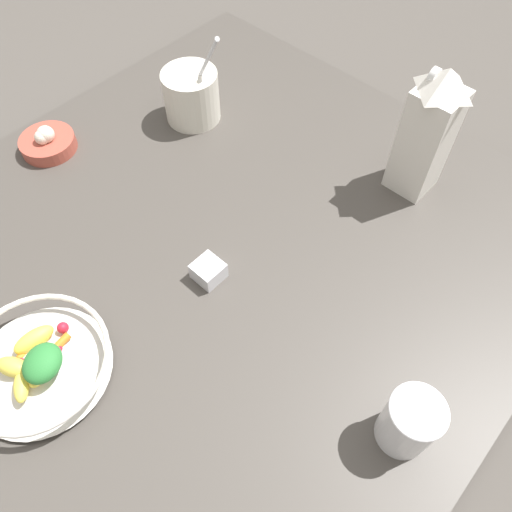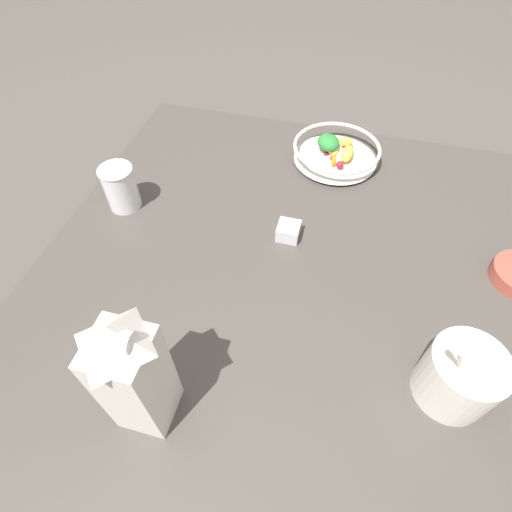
{
  "view_description": "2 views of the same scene",
  "coord_description": "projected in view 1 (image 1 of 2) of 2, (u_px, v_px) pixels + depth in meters",
  "views": [
    {
      "loc": [
        0.42,
        0.46,
        0.85
      ],
      "look_at": [
        0.03,
        0.1,
        0.08
      ],
      "focal_mm": 35.0,
      "sensor_mm": 36.0,
      "label": 1
    },
    {
      "loc": [
        -0.56,
        -0.05,
        0.76
      ],
      "look_at": [
        -0.03,
        0.09,
        0.09
      ],
      "focal_mm": 28.0,
      "sensor_mm": 36.0,
      "label": 2
    }
  ],
  "objects": [
    {
      "name": "drinking_cup",
      "position": [
        410.0,
        422.0,
        0.74
      ],
      "size": [
        0.09,
        0.09,
        0.12
      ],
      "color": "white",
      "rests_on": "countertop"
    },
    {
      "name": "countertop",
      "position": [
        229.0,
        239.0,
        1.03
      ],
      "size": [
        1.19,
        1.19,
        0.03
      ],
      "color": "#47423D",
      "rests_on": "ground_plane"
    },
    {
      "name": "milk_carton",
      "position": [
        427.0,
        132.0,
        0.98
      ],
      "size": [
        0.09,
        0.09,
        0.29
      ],
      "color": "silver",
      "rests_on": "countertop"
    },
    {
      "name": "spice_jar",
      "position": [
        209.0,
        272.0,
        0.95
      ],
      "size": [
        0.05,
        0.05,
        0.04
      ],
      "color": "silver",
      "rests_on": "countertop"
    },
    {
      "name": "fruit_bowl",
      "position": [
        37.0,
        364.0,
        0.82
      ],
      "size": [
        0.25,
        0.25,
        0.08
      ],
      "color": "silver",
      "rests_on": "countertop"
    },
    {
      "name": "ground_plane",
      "position": [
        230.0,
        244.0,
        1.05
      ],
      "size": [
        6.0,
        6.0,
        0.0
      ],
      "primitive_type": "plane",
      "color": "#4C4742"
    },
    {
      "name": "garlic_bowl",
      "position": [
        48.0,
        142.0,
        1.15
      ],
      "size": [
        0.13,
        0.13,
        0.06
      ],
      "color": "#B24C3D",
      "rests_on": "countertop"
    },
    {
      "name": "yogurt_tub",
      "position": [
        191.0,
        94.0,
        1.17
      ],
      "size": [
        0.13,
        0.13,
        0.22
      ],
      "color": "silver",
      "rests_on": "countertop"
    }
  ]
}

